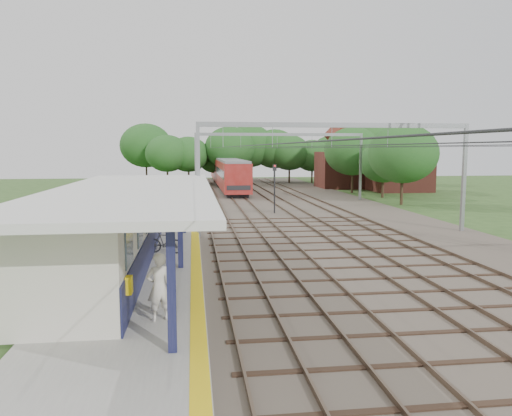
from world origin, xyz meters
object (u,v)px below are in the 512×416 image
person (159,287)px  signal_post (275,184)px  bicycle (165,242)px  train (227,171)px

person → signal_post: size_ratio=0.49×
person → bicycle: person is taller
signal_post → bicycle: bearing=-125.7°
bicycle → signal_post: (8.06, 16.28, 1.65)m
bicycle → signal_post: bearing=-8.3°
person → train: 57.33m
signal_post → train: bearing=84.0°
train → signal_post: size_ratio=9.18×
person → bicycle: bearing=-112.5°
bicycle → train: size_ratio=0.05×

